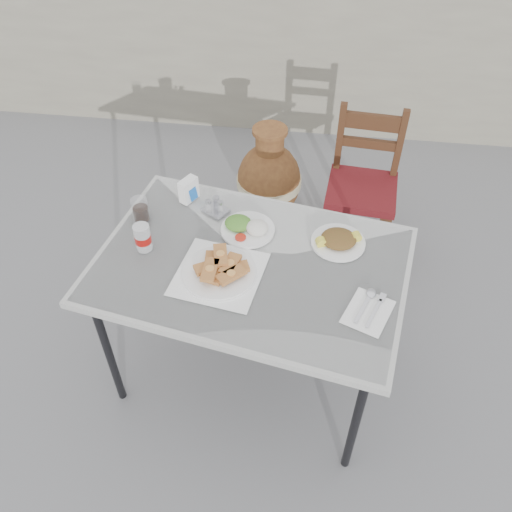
# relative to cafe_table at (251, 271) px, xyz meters

# --- Properties ---
(ground) EXTENTS (80.00, 80.00, 0.00)m
(ground) POSITION_rel_cafe_table_xyz_m (0.07, -0.03, -0.75)
(ground) COLOR slate
(ground) RESTS_ON ground
(cafe_table) EXTENTS (1.47, 1.13, 0.81)m
(cafe_table) POSITION_rel_cafe_table_xyz_m (0.00, 0.00, 0.00)
(cafe_table) COLOR black
(cafe_table) RESTS_ON ground
(pide_plate) EXTENTS (0.41, 0.41, 0.07)m
(pide_plate) POSITION_rel_cafe_table_xyz_m (-0.12, -0.09, 0.09)
(pide_plate) COLOR white
(pide_plate) RESTS_ON cafe_table
(salad_rice_plate) EXTENTS (0.25, 0.25, 0.06)m
(salad_rice_plate) POSITION_rel_cafe_table_xyz_m (-0.04, 0.20, 0.08)
(salad_rice_plate) COLOR white
(salad_rice_plate) RESTS_ON cafe_table
(salad_chopped_plate) EXTENTS (0.24, 0.24, 0.05)m
(salad_chopped_plate) POSITION_rel_cafe_table_xyz_m (0.37, 0.17, 0.08)
(salad_chopped_plate) COLOR white
(salad_chopped_plate) RESTS_ON cafe_table
(soda_can) EXTENTS (0.07, 0.07, 0.13)m
(soda_can) POSITION_rel_cafe_table_xyz_m (-0.48, 0.03, 0.12)
(soda_can) COLOR white
(soda_can) RESTS_ON cafe_table
(cola_glass) EXTENTS (0.08, 0.08, 0.11)m
(cola_glass) POSITION_rel_cafe_table_xyz_m (-0.54, 0.22, 0.11)
(cola_glass) COLOR white
(cola_glass) RESTS_ON cafe_table
(napkin_holder) EXTENTS (0.09, 0.11, 0.12)m
(napkin_holder) POSITION_rel_cafe_table_xyz_m (-0.35, 0.39, 0.11)
(napkin_holder) COLOR white
(napkin_holder) RESTS_ON cafe_table
(condiment_caddy) EXTENTS (0.14, 0.13, 0.08)m
(condiment_caddy) POSITION_rel_cafe_table_xyz_m (-0.21, 0.31, 0.08)
(condiment_caddy) COLOR #B6B7BE
(condiment_caddy) RESTS_ON cafe_table
(cutlery_napkin) EXTENTS (0.23, 0.25, 0.02)m
(cutlery_napkin) POSITION_rel_cafe_table_xyz_m (0.50, -0.20, 0.06)
(cutlery_napkin) COLOR white
(cutlery_napkin) RESTS_ON cafe_table
(chair) EXTENTS (0.44, 0.44, 0.92)m
(chair) POSITION_rel_cafe_table_xyz_m (0.53, 1.06, -0.27)
(chair) COLOR #351A0E
(chair) RESTS_ON ground
(terracotta_urn) EXTENTS (0.42, 0.42, 0.73)m
(terracotta_urn) POSITION_rel_cafe_table_xyz_m (-0.05, 1.19, -0.41)
(terracotta_urn) COLOR brown
(terracotta_urn) RESTS_ON ground
(back_wall) EXTENTS (6.00, 0.25, 1.20)m
(back_wall) POSITION_rel_cafe_table_xyz_m (0.07, 2.47, -0.15)
(back_wall) COLOR gray
(back_wall) RESTS_ON ground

